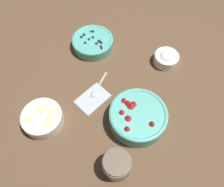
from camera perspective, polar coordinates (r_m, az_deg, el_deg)
The scene contains 8 objects.
ground_plane at distance 0.90m, azimuth -0.04°, elevation -0.72°, with size 4.00×4.00×0.00m, color brown.
bowl_strawberries at distance 0.81m, azimuth 6.70°, elevation -5.94°, with size 0.21×0.21×0.10m.
bowl_blueberries at distance 1.04m, azimuth -5.06°, elevation 13.27°, with size 0.19×0.19×0.05m.
bowl_bananas at distance 0.86m, azimuth -17.72°, elevation -6.07°, with size 0.15×0.15×0.05m.
bowl_cream at distance 1.00m, azimuth 14.00°, elevation 9.02°, with size 0.11×0.11×0.06m.
jar_chocolate at distance 0.76m, azimuth 1.17°, elevation -18.16°, with size 0.10×0.10×0.09m.
napkin at distance 0.89m, azimuth -5.10°, elevation -1.29°, with size 0.15×0.12×0.01m.
spoon at distance 0.91m, azimuth -4.05°, elevation 1.13°, with size 0.14×0.02×0.01m.
Camera 1 is at (0.39, 0.21, 0.78)m, focal length 35.00 mm.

